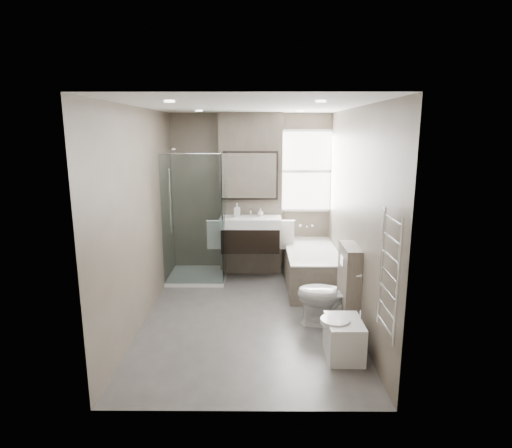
{
  "coord_description": "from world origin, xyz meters",
  "views": [
    {
      "loc": [
        0.12,
        -5.1,
        2.33
      ],
      "look_at": [
        0.09,
        0.15,
        1.17
      ],
      "focal_mm": 30.0,
      "sensor_mm": 36.0,
      "label": 1
    }
  ],
  "objects_px": {
    "bidet": "(343,338)",
    "vanity": "(251,233)",
    "bathtub": "(311,266)",
    "toilet": "(328,295)"
  },
  "relations": [
    {
      "from": "bidet",
      "to": "vanity",
      "type": "bearing_deg",
      "value": 112.75
    },
    {
      "from": "vanity",
      "to": "bathtub",
      "type": "xyz_separation_m",
      "value": [
        0.92,
        -0.33,
        -0.43
      ]
    },
    {
      "from": "bathtub",
      "to": "toilet",
      "type": "height_order",
      "value": "toilet"
    },
    {
      "from": "vanity",
      "to": "bidet",
      "type": "xyz_separation_m",
      "value": [
        1.01,
        -2.42,
        -0.53
      ]
    },
    {
      "from": "toilet",
      "to": "bidet",
      "type": "xyz_separation_m",
      "value": [
        0.04,
        -0.74,
        -0.17
      ]
    },
    {
      "from": "bidet",
      "to": "toilet",
      "type": "bearing_deg",
      "value": 93.4
    },
    {
      "from": "bathtub",
      "to": "bidet",
      "type": "distance_m",
      "value": 2.1
    },
    {
      "from": "toilet",
      "to": "bidet",
      "type": "distance_m",
      "value": 0.76
    },
    {
      "from": "vanity",
      "to": "bathtub",
      "type": "relative_size",
      "value": 0.59
    },
    {
      "from": "vanity",
      "to": "toilet",
      "type": "relative_size",
      "value": 1.24
    }
  ]
}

